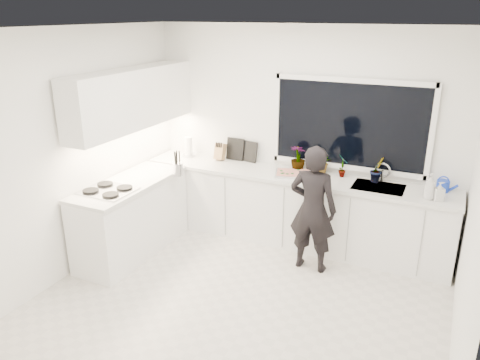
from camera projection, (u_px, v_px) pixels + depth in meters
The scene contains 25 objects.
floor at pixel (243, 298), 4.91m from camera, with size 4.00×3.50×0.02m, color beige.
wall_back at pixel (302, 135), 5.94m from camera, with size 4.00×0.02×2.70m, color white.
wall_left at pixel (82, 151), 5.26m from camera, with size 0.02×3.50×2.70m, color white.
wall_right at pixel (477, 213), 3.64m from camera, with size 0.02×3.50×2.70m, color white.
ceiling at pixel (244, 27), 3.98m from camera, with size 4.00×3.50×0.02m, color white.
window at pixel (349, 125), 5.61m from camera, with size 1.80×0.02×1.00m, color black.
base_cabinets_back at pixel (291, 209), 5.99m from camera, with size 3.92×0.58×0.88m, color white.
base_cabinets_left at pixel (132, 219), 5.73m from camera, with size 0.58×1.60×0.88m, color white.
countertop_back at pixel (292, 176), 5.83m from camera, with size 3.94×0.62×0.04m, color silver.
countertop_left at pixel (129, 183), 5.57m from camera, with size 0.62×1.60×0.04m, color silver.
upper_cabinets at pixel (133, 98), 5.59m from camera, with size 0.34×2.10×0.70m, color white.
sink at pixel (378, 191), 5.42m from camera, with size 0.58×0.42×0.14m, color silver.
faucet at pixel (382, 173), 5.54m from camera, with size 0.03×0.03×0.22m, color silver.
stovetop at pixel (108, 190), 5.27m from camera, with size 0.56×0.48×0.03m, color black.
person at pixel (313, 209), 5.24m from camera, with size 0.54×0.35×1.48m, color black.
pizza_tray at pixel (293, 174), 5.79m from camera, with size 0.44×0.33×0.03m, color silver.
pizza at pixel (293, 173), 5.78m from camera, with size 0.40×0.29×0.01m, color red.
watering_can at pixel (443, 186), 5.25m from camera, with size 0.14×0.14×0.13m, color #1536C5.
paper_towel_roll at pixel (189, 147), 6.50m from camera, with size 0.11×0.11×0.26m, color white.
knife_block at pixel (220, 152), 6.35m from camera, with size 0.13×0.10×0.22m, color brown.
utensil_crock at pixel (178, 169), 5.76m from camera, with size 0.13×0.13×0.16m, color silver.
picture_frame_large at pixel (250, 152), 6.26m from camera, with size 0.22×0.02×0.28m, color black.
picture_frame_small at pixel (235, 149), 6.35m from camera, with size 0.25×0.02×0.30m, color black.
herb_plants at pixel (325, 163), 5.76m from camera, with size 1.17×0.31×0.33m.
soap_bottles at pixel (433, 188), 5.00m from camera, with size 0.23×0.14×0.29m.
Camera 1 is at (1.76, -3.81, 2.84)m, focal length 35.00 mm.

